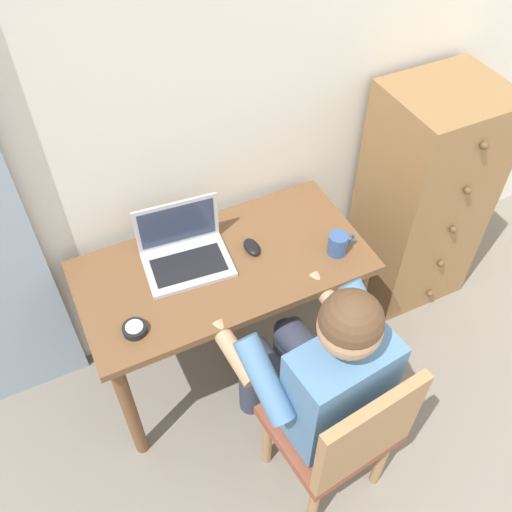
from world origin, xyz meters
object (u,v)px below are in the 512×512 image
object	(u,v)px
desk	(224,282)
dresser	(422,199)
computer_mouse	(252,247)
chair	(342,432)
laptop	(184,250)
person_seated	(317,368)
desk_clock	(135,329)
coffee_mug	(338,244)

from	to	relation	value
desk	dresser	bearing A→B (deg)	4.44
computer_mouse	chair	bearing A→B (deg)	-88.62
dresser	laptop	distance (m)	1.23
person_seated	desk_clock	size ratio (longest dim) A/B	13.32
chair	desk_clock	bearing A→B (deg)	134.28
desk_clock	coffee_mug	xyz separation A→B (m)	(0.87, 0.02, 0.03)
desk	laptop	distance (m)	0.23
desk	desk_clock	distance (m)	0.47
person_seated	coffee_mug	distance (m)	0.54
dresser	desk_clock	size ratio (longest dim) A/B	13.22
chair	laptop	size ratio (longest dim) A/B	2.43
chair	laptop	bearing A→B (deg)	107.96
chair	coffee_mug	bearing A→B (deg)	62.51
person_seated	computer_mouse	world-z (taller)	person_seated
chair	desk_clock	world-z (taller)	chair
desk_clock	chair	bearing A→B (deg)	-45.72
person_seated	desk	bearing A→B (deg)	102.59
dresser	person_seated	xyz separation A→B (m)	(-0.97, -0.64, 0.08)
desk	person_seated	xyz separation A→B (m)	(0.12, -0.55, 0.05)
desk	person_seated	world-z (taller)	person_seated
computer_mouse	coffee_mug	distance (m)	0.35
chair	computer_mouse	distance (m)	0.80
dresser	desk_clock	distance (m)	1.53
chair	desk_clock	xyz separation A→B (m)	(-0.56, 0.57, 0.26)
laptop	computer_mouse	size ratio (longest dim) A/B	3.62
desk	coffee_mug	distance (m)	0.50
desk	chair	size ratio (longest dim) A/B	1.33
chair	laptop	distance (m)	0.92
desk	chair	bearing A→B (deg)	-79.08
laptop	coffee_mug	bearing A→B (deg)	-22.02
desk	coffee_mug	xyz separation A→B (m)	(0.45, -0.14, 0.16)
desk	dresser	size ratio (longest dim) A/B	0.99
dresser	chair	bearing A→B (deg)	-139.17
dresser	desk_clock	world-z (taller)	dresser
laptop	chair	bearing A→B (deg)	-72.04
laptop	computer_mouse	world-z (taller)	laptop
chair	desk	bearing A→B (deg)	100.92
dresser	laptop	world-z (taller)	dresser
dresser	person_seated	bearing A→B (deg)	-146.60
computer_mouse	desk_clock	size ratio (longest dim) A/B	1.11
chair	computer_mouse	size ratio (longest dim) A/B	8.81
chair	coffee_mug	world-z (taller)	chair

